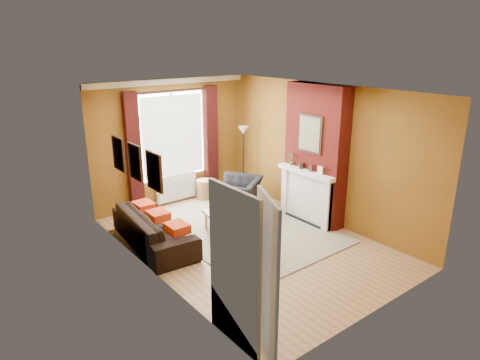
# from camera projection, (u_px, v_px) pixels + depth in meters

# --- Properties ---
(ground) EXTENTS (5.50, 5.50, 0.00)m
(ground) POSITION_uv_depth(u_px,v_px,m) (248.00, 242.00, 7.98)
(ground) COLOR olive
(ground) RESTS_ON ground
(room_walls) EXTENTS (3.82, 5.54, 2.83)m
(room_walls) POSITION_uv_depth(u_px,v_px,m) (265.00, 162.00, 8.13)
(room_walls) COLOR brown
(room_walls) RESTS_ON ground
(striped_rug) EXTENTS (2.72, 3.74, 0.02)m
(striped_rug) POSITION_uv_depth(u_px,v_px,m) (242.00, 228.00, 8.54)
(striped_rug) COLOR #315C87
(striped_rug) RESTS_ON ground
(sofa) EXTENTS (1.03, 2.24, 0.63)m
(sofa) POSITION_uv_depth(u_px,v_px,m) (154.00, 228.00, 7.79)
(sofa) COLOR black
(sofa) RESTS_ON ground
(armchair) EXTENTS (1.39, 1.35, 0.69)m
(armchair) POSITION_uv_depth(u_px,v_px,m) (237.00, 194.00, 9.42)
(armchair) COLOR black
(armchair) RESTS_ON ground
(coffee_table) EXTENTS (0.87, 1.39, 0.43)m
(coffee_table) POSITION_uv_depth(u_px,v_px,m) (231.00, 220.00, 7.97)
(coffee_table) COLOR tan
(coffee_table) RESTS_ON ground
(wicker_stool) EXTENTS (0.42, 0.42, 0.47)m
(wicker_stool) POSITION_uv_depth(u_px,v_px,m) (205.00, 189.00, 10.07)
(wicker_stool) COLOR #9C7043
(wicker_stool) RESTS_ON ground
(floor_lamp) EXTENTS (0.30, 0.30, 1.67)m
(floor_lamp) POSITION_uv_depth(u_px,v_px,m) (243.00, 141.00, 10.06)
(floor_lamp) COLOR black
(floor_lamp) RESTS_ON ground
(book_a) EXTENTS (0.24, 0.28, 0.02)m
(book_a) POSITION_uv_depth(u_px,v_px,m) (229.00, 224.00, 7.67)
(book_a) COLOR #999999
(book_a) RESTS_ON coffee_table
(book_b) EXTENTS (0.37, 0.39, 0.02)m
(book_b) POSITION_uv_depth(u_px,v_px,m) (220.00, 210.00, 8.27)
(book_b) COLOR #999999
(book_b) RESTS_ON coffee_table
(mug) EXTENTS (0.12, 0.12, 0.09)m
(mug) POSITION_uv_depth(u_px,v_px,m) (239.00, 217.00, 7.90)
(mug) COLOR #999999
(mug) RESTS_ON coffee_table
(tv_remote) EXTENTS (0.05, 0.16, 0.02)m
(tv_remote) POSITION_uv_depth(u_px,v_px,m) (222.00, 217.00, 7.99)
(tv_remote) COLOR black
(tv_remote) RESTS_ON coffee_table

